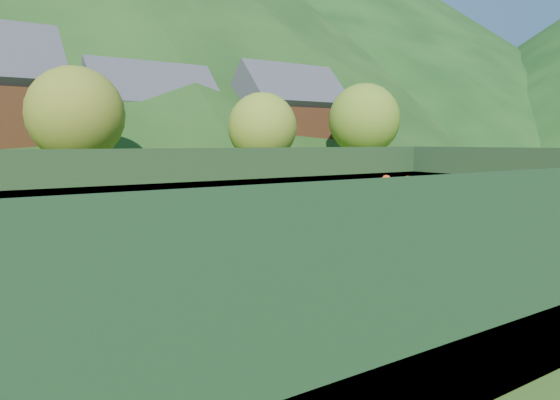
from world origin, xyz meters
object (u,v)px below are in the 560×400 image
student_a (306,201)px  student_d (407,192)px  tennis_net (299,216)px  chalet_right (288,125)px  coach (288,227)px  chalet_mid (151,126)px  student_b (362,198)px  student_c (386,190)px  ball_hopper (180,255)px

student_a → student_d: (6.88, 0.57, -0.01)m
student_a → tennis_net: 2.13m
tennis_net → chalet_right: (20.00, 30.00, 4.74)m
coach → chalet_right: chalet_right is taller
student_a → chalet_mid: size_ratio=0.13×
student_a → student_b: 2.94m
student_b → chalet_right: chalet_right is taller
student_c → ball_hopper: 16.97m
student_d → tennis_net: bearing=0.5°
student_b → chalet_mid: size_ratio=0.12×
student_c → ball_hopper: size_ratio=1.63×
tennis_net → chalet_mid: (6.00, 34.00, 4.47)m
coach → student_b: 8.91m
student_d → chalet_mid: chalet_mid is taller
student_a → chalet_right: size_ratio=0.14×
student_b → student_c: (3.60, 2.02, 0.03)m
student_b → tennis_net: bearing=12.7°
student_b → ball_hopper: student_b is taller
student_d → tennis_net: student_d is taller
chalet_mid → chalet_right: bearing=-15.9°
student_a → tennis_net: student_a is taller
chalet_right → student_c: bearing=-114.1°
ball_hopper → chalet_right: (26.93, 34.89, 4.49)m
student_a → chalet_right: bearing=-146.0°
chalet_mid → student_c: bearing=-86.3°
chalet_mid → ball_hopper: bearing=-108.4°
ball_hopper → student_c: bearing=28.5°
coach → tennis_net: (3.07, 3.70, -0.37)m
student_c → chalet_mid: bearing=-72.1°
student_d → chalet_mid: 32.28m
student_a → chalet_right: (18.54, 28.49, 4.42)m
coach → student_a: coach is taller
student_d → tennis_net: 8.61m
student_a → ball_hopper: student_a is taller
coach → student_c: bearing=41.0°
student_d → ball_hopper: bearing=11.0°
student_d → chalet_right: size_ratio=0.14×
student_c → coach: bearing=46.2°
student_d → chalet_right: chalet_right is taller
student_b → student_d: 4.06m
coach → student_b: bearing=42.2°
student_b → student_c: student_c is taller
ball_hopper → chalet_right: bearing=52.3°
coach → student_d: size_ratio=1.07×
tennis_net → chalet_mid: 34.81m
coach → chalet_right: (23.07, 33.70, 4.37)m
student_b → student_c: 4.12m
student_b → ball_hopper: (-11.32, -6.07, -0.04)m
chalet_right → student_a: bearing=-123.0°
coach → student_d: (11.41, 5.77, -0.06)m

